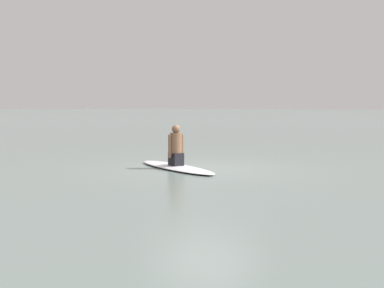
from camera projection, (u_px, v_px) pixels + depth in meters
ground_plane at (205, 169)px, 11.63m from camera, size 400.00×400.00×0.00m
surfboard at (176, 167)px, 11.65m from camera, size 3.21×1.76×0.09m
person_paddler at (176, 147)px, 11.61m from camera, size 0.41×0.44×1.02m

